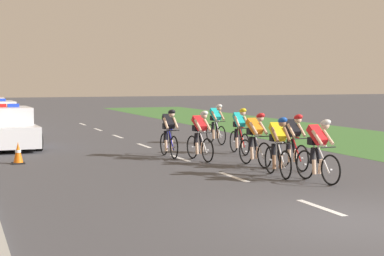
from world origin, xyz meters
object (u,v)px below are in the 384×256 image
Objects in this scene: cyclist_third at (293,141)px; traffic_cone_near at (18,153)px; cyclist_lead at (318,150)px; cyclist_second at (278,146)px; cyclist_eighth at (216,123)px; cyclist_fourth at (255,139)px; cyclist_fifth at (200,135)px; cyclist_sixth at (240,130)px; police_car_nearest at (7,129)px; cyclist_seventh at (169,132)px.

traffic_cone_near is (-6.92, 3.84, -0.48)m from cyclist_third.
cyclist_lead is 1.00× the size of cyclist_second.
cyclist_eighth is (0.69, 7.00, 0.00)m from cyclist_third.
cyclist_fourth is at bearing -102.76° from cyclist_eighth.
cyclist_sixth is at bearing 30.64° from cyclist_fifth.
cyclist_second is at bearing -57.72° from police_car_nearest.
cyclist_lead is 5.85m from cyclist_sixth.
cyclist_fifth is 1.00× the size of cyclist_eighth.
cyclist_third is (1.00, 0.99, 0.00)m from cyclist_second.
cyclist_sixth is (1.15, 4.71, 0.00)m from cyclist_second.
cyclist_third is 1.00× the size of cyclist_seventh.
cyclist_eighth is at bearing 22.52° from traffic_cone_near.
cyclist_second is at bearing -135.39° from cyclist_third.
traffic_cone_near is (-7.07, 0.13, -0.48)m from cyclist_sixth.
cyclist_lead reaches higher than traffic_cone_near.
cyclist_lead is 1.00× the size of cyclist_eighth.
police_car_nearest is at bearing 121.39° from cyclist_lead.
cyclist_sixth is at bearing -0.55° from cyclist_seventh.
cyclist_lead is at bearing -58.61° from police_car_nearest.
cyclist_lead is 6.10m from cyclist_seventh.
cyclist_second is 1.00× the size of cyclist_seventh.
cyclist_third is 1.00× the size of cyclist_fourth.
cyclist_eighth is at bearing 84.33° from cyclist_third.
cyclist_fourth is at bearing -49.99° from police_car_nearest.
cyclist_sixth is 1.00× the size of cyclist_seventh.
cyclist_second and cyclist_seventh have the same top height.
police_car_nearest is (-6.36, 10.42, -0.11)m from cyclist_lead.
cyclist_fifth is 2.69× the size of traffic_cone_near.
cyclist_lead and cyclist_fourth have the same top height.
police_car_nearest is at bearing 170.09° from cyclist_eighth.
cyclist_fifth is at bearing 100.74° from cyclist_second.
cyclist_sixth is 7.08m from traffic_cone_near.
cyclist_second is 3.68m from cyclist_fifth.
cyclist_second and cyclist_fifth have the same top height.
cyclist_fifth and cyclist_seventh have the same top height.
police_car_nearest is at bearing 89.58° from traffic_cone_near.
cyclist_third reaches higher than traffic_cone_near.
cyclist_second is 2.69× the size of traffic_cone_near.
cyclist_sixth is 3.33m from cyclist_eighth.
cyclist_third and cyclist_fourth have the same top height.
traffic_cone_near is (-6.39, 5.94, -0.48)m from cyclist_lead.
police_car_nearest is at bearing 132.39° from cyclist_fifth.
cyclist_fifth is 0.39× the size of police_car_nearest.
cyclist_lead and cyclist_sixth have the same top height.
cyclist_seventh is at bearing 105.40° from cyclist_second.
cyclist_second is 1.41m from cyclist_third.
cyclist_lead is at bearing -96.61° from cyclist_sixth.
cyclist_fifth is (-1.69, 2.63, 0.00)m from cyclist_third.
cyclist_lead and cyclist_fifth have the same top height.
cyclist_third is at bearing -58.34° from cyclist_seventh.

